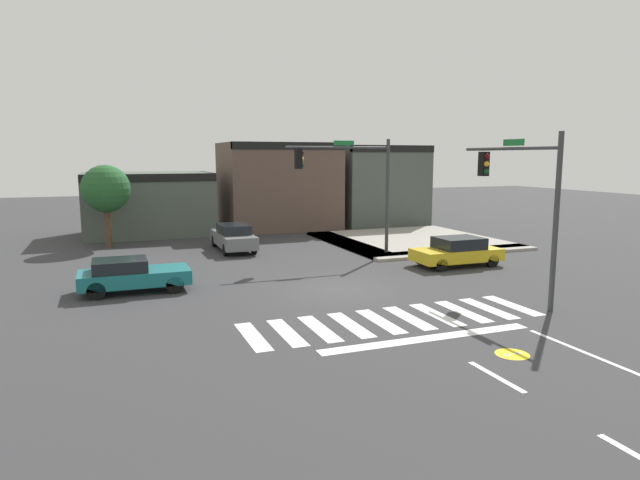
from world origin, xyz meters
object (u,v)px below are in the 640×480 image
car_gray (233,237)px  car_teal (131,275)px  traffic_signal_southeast (521,187)px  roadside_tree (106,189)px  traffic_signal_northeast (351,176)px  car_yellow (457,251)px

car_gray → car_teal: bearing=-35.6°
traffic_signal_southeast → roadside_tree: bearing=38.1°
traffic_signal_northeast → traffic_signal_southeast: bearing=102.8°
car_yellow → car_gray: 12.25m
traffic_signal_northeast → car_teal: size_ratio=1.48×
traffic_signal_southeast → car_gray: size_ratio=1.28×
car_yellow → car_gray: size_ratio=0.88×
car_teal → car_gray: bearing=54.4°
traffic_signal_northeast → car_yellow: bearing=135.2°
roadside_tree → traffic_signal_northeast: bearing=-34.1°
traffic_signal_northeast → traffic_signal_southeast: traffic_signal_northeast is taller
car_gray → car_teal: size_ratio=1.15×
traffic_signal_southeast → roadside_tree: traffic_signal_southeast is taller
roadside_tree → traffic_signal_southeast: bearing=-51.9°
car_gray → roadside_tree: bearing=-118.3°
traffic_signal_northeast → car_yellow: size_ratio=1.46×
traffic_signal_northeast → car_gray: (-5.19, 4.40, -3.48)m
car_teal → car_yellow: bearing=-0.8°
car_teal → roadside_tree: 11.88m
car_gray → car_yellow: bearing=47.7°
traffic_signal_northeast → roadside_tree: bearing=-34.1°
traffic_signal_southeast → car_yellow: (1.63, 6.03, -3.42)m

